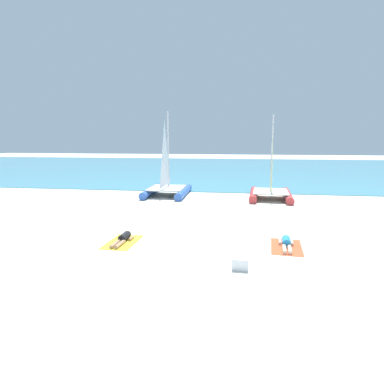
# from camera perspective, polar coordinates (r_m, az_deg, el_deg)

# --- Properties ---
(ground_plane) EXTENTS (120.00, 120.00, 0.00)m
(ground_plane) POSITION_cam_1_polar(r_m,az_deg,el_deg) (21.13, 1.63, -1.32)
(ground_plane) COLOR silver
(ocean_water) EXTENTS (120.00, 40.00, 0.05)m
(ocean_water) POSITION_cam_1_polar(r_m,az_deg,el_deg) (43.59, 5.02, 4.28)
(ocean_water) COLOR #4C9EB7
(ocean_water) RESTS_ON ground
(sailboat_blue) EXTENTS (2.87, 4.48, 5.84)m
(sailboat_blue) POSITION_cam_1_polar(r_m,az_deg,el_deg) (22.53, -4.48, 1.58)
(sailboat_blue) COLOR blue
(sailboat_blue) RESTS_ON ground
(sailboat_red) EXTENTS (2.98, 4.40, 5.52)m
(sailboat_red) POSITION_cam_1_polar(r_m,az_deg,el_deg) (21.78, 13.83, 0.93)
(sailboat_red) COLOR #CC3838
(sailboat_red) RESTS_ON ground
(towel_left) EXTENTS (1.18, 1.95, 0.01)m
(towel_left) POSITION_cam_1_polar(r_m,az_deg,el_deg) (12.84, -12.23, -8.69)
(towel_left) COLOR yellow
(towel_left) RESTS_ON ground
(sunbather_left) EXTENTS (0.56, 1.56, 0.30)m
(sunbather_left) POSITION_cam_1_polar(r_m,az_deg,el_deg) (12.86, -12.13, -8.07)
(sunbather_left) COLOR black
(sunbather_left) RESTS_ON towel_left
(towel_right) EXTENTS (1.27, 2.00, 0.01)m
(towel_right) POSITION_cam_1_polar(r_m,az_deg,el_deg) (12.51, 16.43, -9.35)
(towel_right) COLOR #EA5933
(towel_right) RESTS_ON ground
(sunbather_right) EXTENTS (0.58, 1.57, 0.30)m
(sunbather_right) POSITION_cam_1_polar(r_m,az_deg,el_deg) (12.54, 16.44, -8.71)
(sunbather_right) COLOR #268CCC
(sunbather_right) RESTS_ON towel_right
(cooler_box) EXTENTS (0.50, 0.36, 0.36)m
(cooler_box) POSITION_cam_1_polar(r_m,az_deg,el_deg) (10.17, 8.54, -12.47)
(cooler_box) COLOR white
(cooler_box) RESTS_ON ground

